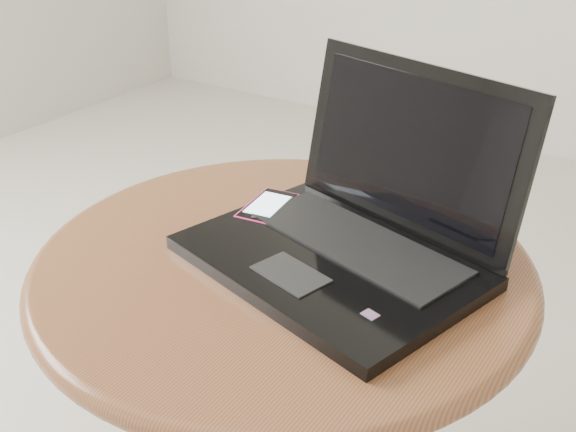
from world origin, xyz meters
The scene contains 4 objects.
table centered at (-0.05, 0.07, 0.43)m, with size 0.69×0.69×0.55m.
laptop centered at (0.03, 0.12, 0.59)m, with size 0.44×0.39×0.24m.
phone_black centered at (-0.12, 0.15, 0.55)m, with size 0.09×0.12×0.01m.
phone_pink centered at (-0.13, 0.15, 0.56)m, with size 0.07×0.11×0.01m.
Camera 1 is at (0.41, -0.62, 1.04)m, focal length 44.18 mm.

